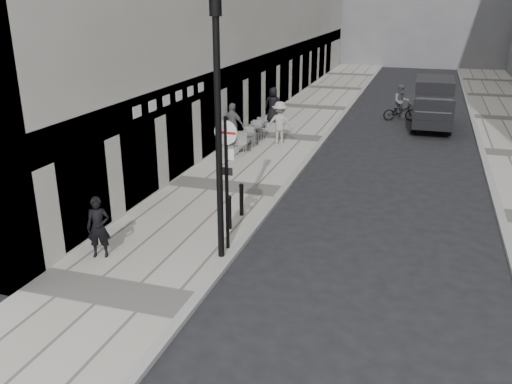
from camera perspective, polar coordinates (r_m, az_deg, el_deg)
sidewalk at (r=26.21m, az=2.76°, el=5.81°), size 4.00×60.00×0.12m
walking_man at (r=14.30m, az=-16.25°, el=-3.59°), size 0.69×0.57×1.61m
sign_post at (r=13.69m, az=-3.13°, el=2.73°), size 0.61×0.11×3.55m
lamppost at (r=12.94m, az=-4.00°, el=7.20°), size 0.28×0.28×6.25m
bollard_near at (r=16.44m, az=-1.54°, el=-0.90°), size 0.13×0.13×0.95m
bollard_far at (r=15.50m, az=-2.82°, el=-2.24°), size 0.13×0.13×0.95m
panel_van at (r=29.78m, az=18.16°, el=9.12°), size 1.97×5.16×2.42m
cyclist at (r=30.93m, az=14.96°, el=8.67°), size 1.92×1.14×1.95m
pedestrian_a at (r=24.09m, az=-2.47°, el=7.07°), size 1.22×0.74×1.94m
pedestrian_b at (r=24.54m, az=2.52°, el=7.28°), size 1.34×0.92×1.92m
pedestrian_c at (r=29.01m, az=1.82°, el=9.18°), size 0.99×0.73×1.84m
cafe_table_near at (r=23.41m, az=-1.09°, el=5.50°), size 0.76×1.71×0.97m
cafe_table_mid at (r=25.36m, az=0.23°, el=6.62°), size 0.75×1.68×0.96m
cafe_table_far at (r=24.50m, az=-0.20°, el=6.21°), size 0.79×1.77×1.01m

